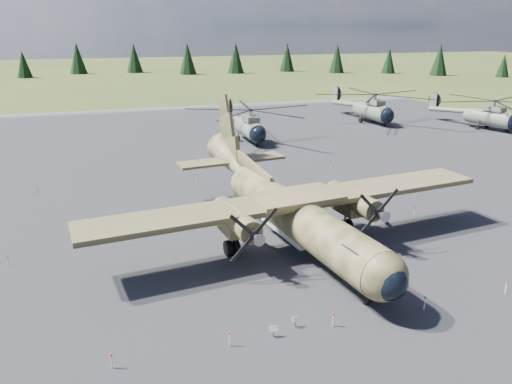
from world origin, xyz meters
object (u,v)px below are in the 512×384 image
object	(u,v)px
helicopter_mid	(373,102)
helicopter_far	(491,109)
helicopter_near	(249,118)
transport_plane	(288,205)

from	to	relation	value
helicopter_mid	helicopter_far	world-z (taller)	helicopter_mid
helicopter_near	helicopter_mid	distance (m)	25.77
transport_plane	helicopter_far	xyz separation A→B (m)	(47.30, 31.70, 0.43)
transport_plane	helicopter_near	distance (m)	35.62
transport_plane	helicopter_near	xyz separation A→B (m)	(7.41, 34.83, 0.43)
transport_plane	helicopter_far	bearing A→B (deg)	27.13
transport_plane	helicopter_far	distance (m)	56.94
transport_plane	helicopter_far	world-z (taller)	transport_plane
helicopter_near	helicopter_far	bearing A→B (deg)	-5.77
transport_plane	helicopter_mid	xyz separation A→B (m)	(32.00, 42.57, 0.64)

